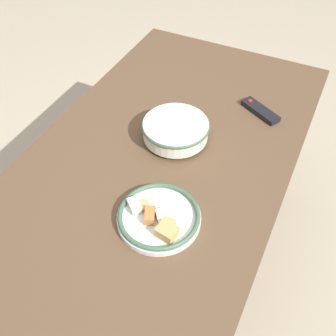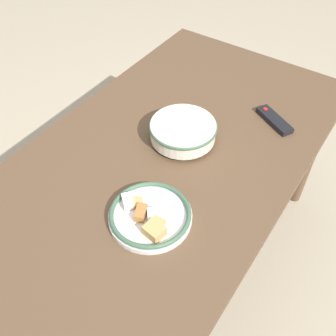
{
  "view_description": "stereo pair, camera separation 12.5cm",
  "coord_description": "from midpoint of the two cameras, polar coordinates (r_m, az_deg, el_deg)",
  "views": [
    {
      "loc": [
        0.86,
        0.44,
        1.66
      ],
      "look_at": [
        0.09,
        0.07,
        0.75
      ],
      "focal_mm": 42.0,
      "sensor_mm": 36.0,
      "label": 1
    },
    {
      "loc": [
        0.8,
        0.54,
        1.66
      ],
      "look_at": [
        0.09,
        0.07,
        0.75
      ],
      "focal_mm": 42.0,
      "sensor_mm": 36.0,
      "label": 2
    }
  ],
  "objects": [
    {
      "name": "ground_plane",
      "position": [
        1.92,
        1.87,
        -12.95
      ],
      "size": [
        8.0,
        8.0,
        0.0
      ],
      "primitive_type": "plane",
      "color": "#B7A88E"
    },
    {
      "name": "dining_table",
      "position": [
        1.41,
        2.48,
        0.15
      ],
      "size": [
        1.52,
        0.85,
        0.71
      ],
      "color": "brown",
      "rests_on": "ground_plane"
    },
    {
      "name": "noodle_bowl",
      "position": [
        1.37,
        4.81,
        5.28
      ],
      "size": [
        0.24,
        0.24,
        0.07
      ],
      "color": "silver",
      "rests_on": "dining_table"
    },
    {
      "name": "food_plate",
      "position": [
        1.15,
        0.45,
        -7.09
      ],
      "size": [
        0.25,
        0.25,
        0.05
      ],
      "color": "white",
      "rests_on": "dining_table"
    },
    {
      "name": "tv_remote",
      "position": [
        1.53,
        17.47,
        6.55
      ],
      "size": [
        0.12,
        0.17,
        0.02
      ],
      "rotation": [
        0.0,
        0.0,
        2.64
      ],
      "color": "black",
      "rests_on": "dining_table"
    }
  ]
}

